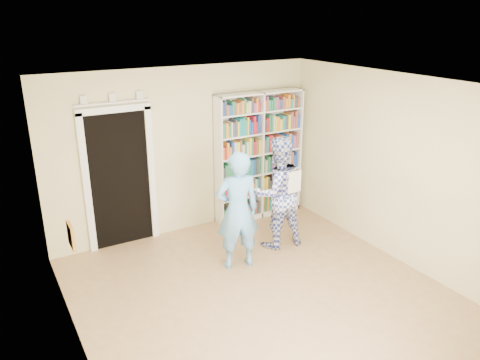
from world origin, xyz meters
The scene contains 11 objects.
floor centered at (0.00, 0.00, 0.00)m, with size 5.00×5.00×0.00m, color #9C6E4B.
ceiling centered at (0.00, 0.00, 2.70)m, with size 5.00×5.00×0.00m, color white.
wall_back centered at (0.00, 2.50, 1.35)m, with size 4.50×4.50×0.00m, color beige.
wall_left centered at (-2.25, 0.00, 1.35)m, with size 5.00×5.00×0.00m, color beige.
wall_right centered at (2.25, 0.00, 1.35)m, with size 5.00×5.00×0.00m, color beige.
bookshelf centered at (1.31, 2.34, 1.12)m, with size 1.61×0.30×2.22m.
doorway centered at (-1.10, 2.48, 1.18)m, with size 1.10×0.08×2.43m.
wall_art centered at (-2.23, 0.20, 1.40)m, with size 0.03×0.25×0.25m, color brown.
man_blue centered at (0.10, 0.98, 0.86)m, with size 0.63×0.41×1.72m, color #69AAE9.
man_plaid centered at (0.95, 1.24, 0.87)m, with size 0.85×0.66×1.75m, color #2F3992.
paper_sheet centered at (1.06, 0.97, 1.12)m, with size 0.23×0.01×0.33m, color white.
Camera 1 is at (-2.86, -4.21, 3.49)m, focal length 35.00 mm.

